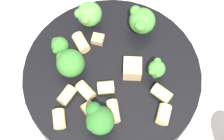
% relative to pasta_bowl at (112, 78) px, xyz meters
% --- Properties ---
extents(ground_plane, '(2.00, 2.00, 0.00)m').
position_rel_pasta_bowl_xyz_m(ground_plane, '(0.00, 0.00, -0.02)').
color(ground_plane, beige).
extents(pasta_bowl, '(0.26, 0.26, 0.04)m').
position_rel_pasta_bowl_xyz_m(pasta_bowl, '(0.00, 0.00, 0.00)').
color(pasta_bowl, black).
rests_on(pasta_bowl, ground_plane).
extents(broccoli_floret_0, '(0.03, 0.03, 0.03)m').
position_rel_pasta_bowl_xyz_m(broccoli_floret_0, '(0.03, 0.06, 0.04)').
color(broccoli_floret_0, '#84AD60').
rests_on(broccoli_floret_0, pasta_bowl).
extents(broccoli_floret_1, '(0.04, 0.04, 0.04)m').
position_rel_pasta_bowl_xyz_m(broccoli_floret_1, '(-0.09, -0.00, 0.04)').
color(broccoli_floret_1, '#9EC175').
rests_on(broccoli_floret_1, pasta_bowl).
extents(broccoli_floret_2, '(0.04, 0.04, 0.04)m').
position_rel_pasta_bowl_xyz_m(broccoli_floret_2, '(0.07, -0.04, 0.04)').
color(broccoli_floret_2, '#84AD60').
rests_on(broccoli_floret_2, pasta_bowl).
extents(broccoli_floret_3, '(0.03, 0.02, 0.03)m').
position_rel_pasta_bowl_xyz_m(broccoli_floret_3, '(-0.06, -0.06, 0.04)').
color(broccoli_floret_3, '#84AD60').
rests_on(broccoli_floret_3, pasta_bowl).
extents(broccoli_floret_4, '(0.04, 0.04, 0.04)m').
position_rel_pasta_bowl_xyz_m(broccoli_floret_4, '(-0.03, -0.05, 0.04)').
color(broccoli_floret_4, '#93B766').
rests_on(broccoli_floret_4, pasta_bowl).
extents(broccoli_floret_5, '(0.04, 0.04, 0.05)m').
position_rel_pasta_bowl_xyz_m(broccoli_floret_5, '(-0.05, 0.07, 0.04)').
color(broccoli_floret_5, '#93B766').
rests_on(broccoli_floret_5, pasta_bowl).
extents(rigatoni_0, '(0.03, 0.03, 0.02)m').
position_rel_pasta_bowl_xyz_m(rigatoni_0, '(0.09, 0.04, 0.02)').
color(rigatoni_0, '#E0C67F').
rests_on(rigatoni_0, pasta_bowl).
extents(rigatoni_1, '(0.03, 0.02, 0.02)m').
position_rel_pasta_bowl_xyz_m(rigatoni_1, '(0.04, -0.09, 0.02)').
color(rigatoni_1, '#E0C67F').
rests_on(rigatoni_1, pasta_bowl).
extents(rigatoni_2, '(0.02, 0.03, 0.02)m').
position_rel_pasta_bowl_xyz_m(rigatoni_2, '(0.02, -0.02, 0.03)').
color(rigatoni_2, '#E0C67F').
rests_on(rigatoni_2, pasta_bowl).
extents(rigatoni_3, '(0.03, 0.02, 0.02)m').
position_rel_pasta_bowl_xyz_m(rigatoni_3, '(-0.06, -0.03, 0.02)').
color(rigatoni_3, '#E0C67F').
rests_on(rigatoni_3, pasta_bowl).
extents(rigatoni_4, '(0.03, 0.02, 0.02)m').
position_rel_pasta_bowl_xyz_m(rigatoni_4, '(0.06, -0.02, 0.02)').
color(rigatoni_4, '#E0C67F').
rests_on(rigatoni_4, pasta_bowl).
extents(rigatoni_5, '(0.03, 0.03, 0.02)m').
position_rel_pasta_bowl_xyz_m(rigatoni_5, '(0.06, 0.05, 0.02)').
color(rigatoni_5, '#E0C67F').
rests_on(rigatoni_5, pasta_bowl).
extents(rigatoni_6, '(0.03, 0.03, 0.02)m').
position_rel_pasta_bowl_xyz_m(rigatoni_6, '(0.01, -0.07, 0.02)').
color(rigatoni_6, '#E0C67F').
rests_on(rigatoni_6, pasta_bowl).
extents(rigatoni_7, '(0.03, 0.02, 0.02)m').
position_rel_pasta_bowl_xyz_m(rigatoni_7, '(0.02, -0.04, 0.02)').
color(rigatoni_7, '#E0C67F').
rests_on(rigatoni_7, pasta_bowl).
extents(chicken_chunk_0, '(0.02, 0.02, 0.01)m').
position_rel_pasta_bowl_xyz_m(chicken_chunk_0, '(0.04, -0.05, 0.02)').
color(chicken_chunk_0, '#A87A4C').
rests_on(chicken_chunk_0, pasta_bowl).
extents(chicken_chunk_1, '(0.02, 0.02, 0.01)m').
position_rel_pasta_bowl_xyz_m(chicken_chunk_1, '(-0.06, 0.00, 0.02)').
color(chicken_chunk_1, tan).
rests_on(chicken_chunk_1, pasta_bowl).
extents(chicken_chunk_2, '(0.03, 0.03, 0.02)m').
position_rel_pasta_bowl_xyz_m(chicken_chunk_2, '(0.01, 0.03, 0.03)').
color(chicken_chunk_2, tan).
rests_on(chicken_chunk_2, pasta_bowl).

